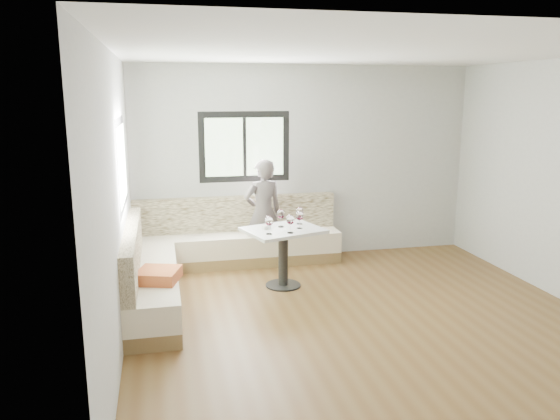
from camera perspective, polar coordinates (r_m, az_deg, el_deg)
The scene contains 10 objects.
room at distance 5.73m, azimuth 8.22°, elevation 2.05°, with size 5.01×5.01×2.81m.
banquette at distance 7.14m, azimuth -8.00°, elevation -4.83°, with size 2.90×2.80×0.95m.
table at distance 6.83m, azimuth 0.34°, elevation -3.49°, with size 1.08×0.95×0.75m.
person at distance 7.60m, azimuth -1.76°, elevation -0.34°, with size 0.55×0.36×1.52m, color #564D4D.
olive_ramekin at distance 6.78m, azimuth -1.46°, elevation -1.76°, with size 0.11×0.11×0.05m.
wine_glass_a at distance 6.48m, azimuth -1.16°, elevation -1.20°, with size 0.10×0.10×0.22m.
wine_glass_b at distance 6.54m, azimuth 1.09°, elevation -1.08°, with size 0.10×0.10×0.22m.
wine_glass_c at distance 6.76m, azimuth 2.07°, elevation -0.65°, with size 0.10×0.10×0.22m.
wine_glass_d at distance 6.84m, azimuth 0.08°, elevation -0.50°, with size 0.10×0.10×0.22m.
wine_glass_e at distance 6.99m, azimuth 2.07°, elevation -0.23°, with size 0.10×0.10×0.22m.
Camera 1 is at (-2.08, -5.19, 2.41)m, focal length 35.00 mm.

